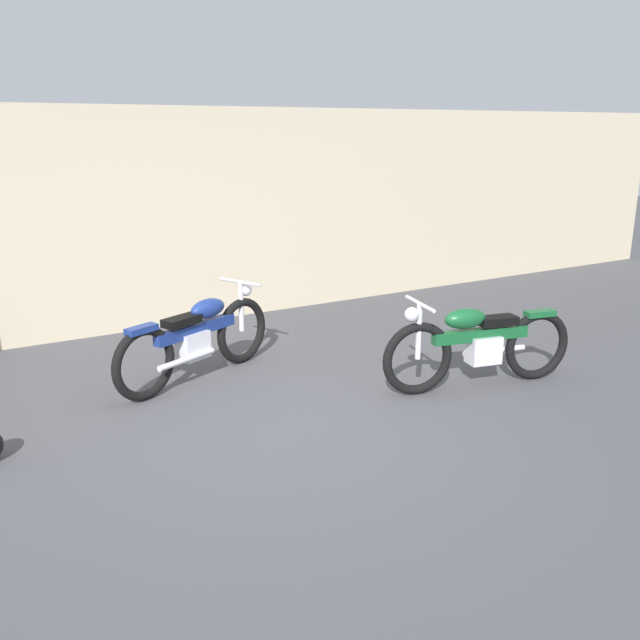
% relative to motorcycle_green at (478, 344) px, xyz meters
% --- Properties ---
extents(ground_plane, '(40.00, 40.00, 0.00)m').
position_rel_motorcycle_green_xyz_m(ground_plane, '(-2.00, 0.12, -0.42)').
color(ground_plane, '#47474C').
extents(building_wall, '(18.00, 0.30, 2.60)m').
position_rel_motorcycle_green_xyz_m(building_wall, '(-2.00, 3.57, 0.88)').
color(building_wall, beige).
rests_on(building_wall, ground_plane).
extents(motorcycle_green, '(1.92, 0.65, 0.87)m').
position_rel_motorcycle_green_xyz_m(motorcycle_green, '(0.00, 0.00, 0.00)').
color(motorcycle_green, black).
rests_on(motorcycle_green, ground_plane).
extents(motorcycle_blue, '(1.82, 0.92, 0.87)m').
position_rel_motorcycle_green_xyz_m(motorcycle_blue, '(-2.18, 1.49, -0.00)').
color(motorcycle_blue, black).
rests_on(motorcycle_blue, ground_plane).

